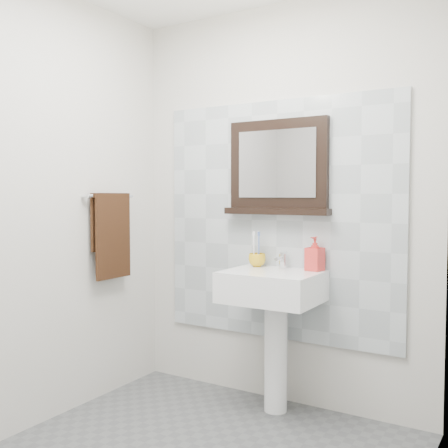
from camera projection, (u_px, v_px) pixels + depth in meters
The scene contains 11 objects.
back_wall at pixel (278, 204), 3.31m from camera, with size 2.00×0.01×2.50m, color beige.
left_wall at pixel (28, 206), 2.89m from camera, with size 0.01×2.20×2.50m, color beige.
right_wall at pixel (400, 212), 1.85m from camera, with size 0.01×2.20×2.50m, color beige.
splashback at pixel (277, 220), 3.30m from camera, with size 1.60×0.02×1.50m, color #A6AFB4.
pedestal_sink at pixel (273, 302), 3.11m from camera, with size 0.55×0.44×0.96m.
toothbrush_cup at pixel (257, 260), 3.29m from camera, with size 0.11×0.11×0.08m, color gold.
toothbrushes at pixel (257, 247), 3.29m from camera, with size 0.05×0.04×0.21m.
soap_dispenser at pixel (315, 254), 3.11m from camera, with size 0.09×0.09×0.20m, color red.
framed_mirror at pixel (278, 169), 3.25m from camera, with size 0.69×0.11×0.59m.
towel_bar at pixel (110, 196), 3.36m from camera, with size 0.07×0.40×0.03m.
hand_towel at pixel (111, 229), 3.37m from camera, with size 0.06×0.30×0.55m.
Camera 1 is at (1.43, -1.90, 1.31)m, focal length 42.00 mm.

